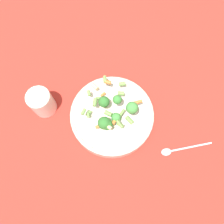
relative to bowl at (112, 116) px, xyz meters
name	(u,v)px	position (x,y,z in m)	size (l,w,h in m)	color
ground_plane	(112,118)	(0.00, 0.00, -0.03)	(3.00, 3.00, 0.00)	#B72D23
bowl	(112,116)	(0.00, 0.00, 0.00)	(0.30, 0.30, 0.05)	beige
pasta_salad	(112,112)	(-0.01, 0.00, 0.06)	(0.20, 0.21, 0.09)	#8CB766
cup	(42,102)	(0.09, 0.24, 0.03)	(0.08, 0.08, 0.10)	silver
spoon	(177,150)	(-0.17, -0.20, -0.02)	(0.03, 0.18, 0.01)	silver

